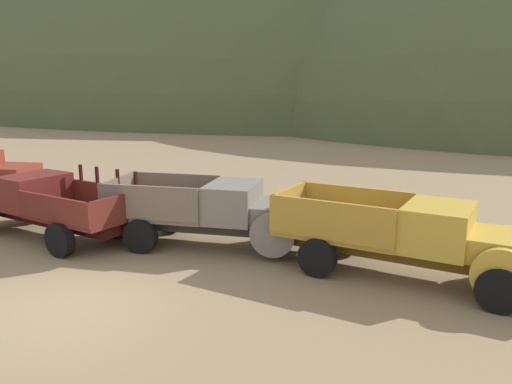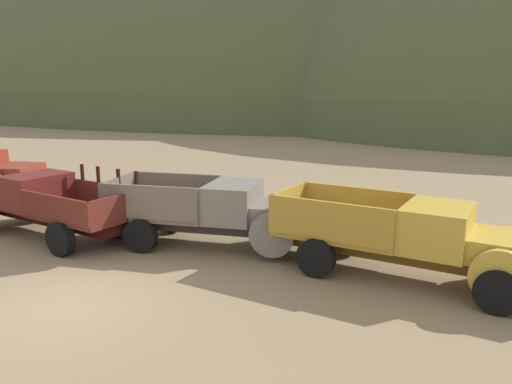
# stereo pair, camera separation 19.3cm
# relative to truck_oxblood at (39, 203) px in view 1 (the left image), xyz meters

# --- Properties ---
(ground_plane) EXTENTS (300.00, 300.00, 0.00)m
(ground_plane) POSITION_rel_truck_oxblood_xyz_m (4.26, -4.08, -1.00)
(ground_plane) COLOR #937A56
(hill_center) EXTENTS (111.20, 65.72, 55.38)m
(hill_center) POSITION_rel_truck_oxblood_xyz_m (-15.78, 62.89, -1.00)
(hill_center) COLOR #4C5633
(hill_center) RESTS_ON ground
(truck_oxblood) EXTENTS (6.49, 3.41, 2.16)m
(truck_oxblood) POSITION_rel_truck_oxblood_xyz_m (0.00, 0.00, 0.00)
(truck_oxblood) COLOR black
(truck_oxblood) RESTS_ON ground
(truck_primer_gray) EXTENTS (6.28, 2.77, 1.91)m
(truck_primer_gray) POSITION_rel_truck_oxblood_xyz_m (5.99, 0.74, 0.03)
(truck_primer_gray) COLOR #3D322D
(truck_primer_gray) RESTS_ON ground
(truck_faded_yellow) EXTENTS (6.83, 3.25, 1.91)m
(truck_faded_yellow) POSITION_rel_truck_oxblood_xyz_m (11.49, -0.14, 0.02)
(truck_faded_yellow) COLOR brown
(truck_faded_yellow) RESTS_ON ground
(bush_front_left) EXTENTS (0.81, 0.79, 0.74)m
(bush_front_left) POSITION_rel_truck_oxblood_xyz_m (-2.51, 2.70, -0.81)
(bush_front_left) COLOR #5B8E42
(bush_front_left) RESTS_ON ground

